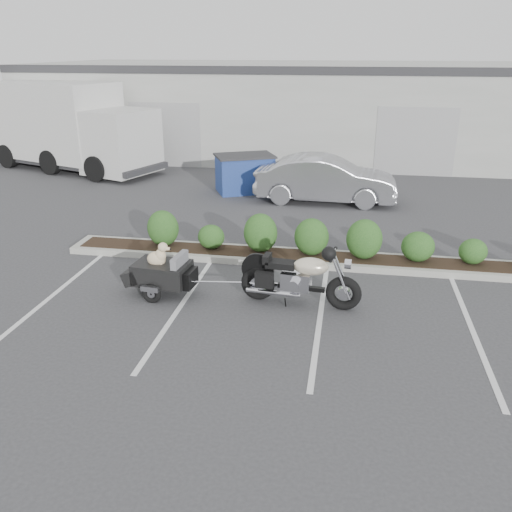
% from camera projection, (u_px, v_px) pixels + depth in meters
% --- Properties ---
extents(ground, '(90.00, 90.00, 0.00)m').
position_uv_depth(ground, '(262.00, 299.00, 10.79)').
color(ground, '#38383A').
rests_on(ground, ground).
extents(planter_kerb, '(12.00, 1.00, 0.15)m').
position_uv_depth(planter_kerb, '(319.00, 259.00, 12.63)').
color(planter_kerb, '#9E9E93').
rests_on(planter_kerb, ground).
extents(building, '(26.00, 10.00, 4.00)m').
position_uv_depth(building, '(320.00, 108.00, 25.69)').
color(building, '#9EA099').
rests_on(building, ground).
extents(motorcycle, '(2.38, 0.84, 1.37)m').
position_uv_depth(motorcycle, '(300.00, 279.00, 10.38)').
color(motorcycle, black).
rests_on(motorcycle, ground).
extents(pet_trailer, '(1.91, 1.08, 1.13)m').
position_uv_depth(pet_trailer, '(162.00, 272.00, 10.88)').
color(pet_trailer, black).
rests_on(pet_trailer, ground).
extents(sedan, '(4.51, 1.67, 1.47)m').
position_uv_depth(sedan, '(326.00, 179.00, 17.30)').
color(sedan, '#B4B4BC').
rests_on(sedan, ground).
extents(dumpster, '(2.32, 2.02, 1.27)m').
position_uv_depth(dumpster, '(245.00, 173.00, 18.58)').
color(dumpster, navy).
rests_on(dumpster, ground).
extents(delivery_truck, '(7.82, 4.76, 3.41)m').
position_uv_depth(delivery_truck, '(73.00, 129.00, 21.60)').
color(delivery_truck, beige).
rests_on(delivery_truck, ground).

